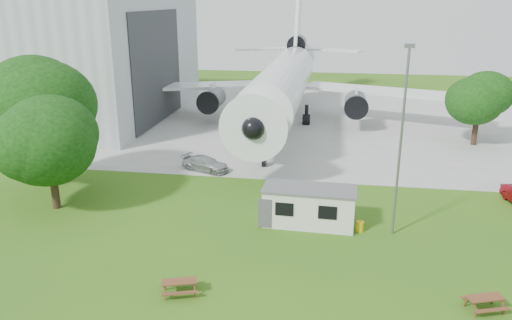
# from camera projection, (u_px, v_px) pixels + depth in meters

# --- Properties ---
(ground) EXTENTS (160.00, 160.00, 0.00)m
(ground) POSITION_uv_depth(u_px,v_px,m) (253.00, 272.00, 27.91)
(ground) COLOR #46791A
(concrete_apron) EXTENTS (120.00, 46.00, 0.03)m
(concrete_apron) POSITION_uv_depth(u_px,v_px,m) (301.00, 118.00, 63.59)
(concrete_apron) COLOR #B7B7B2
(concrete_apron) RESTS_ON ground
(hangar) EXTENTS (43.00, 31.00, 18.55)m
(hangar) POSITION_uv_depth(u_px,v_px,m) (9.00, 40.00, 64.48)
(hangar) COLOR #B2B7BC
(hangar) RESTS_ON ground
(airliner) EXTENTS (46.36, 47.73, 17.69)m
(airliner) POSITION_uv_depth(u_px,v_px,m) (285.00, 79.00, 60.25)
(airliner) COLOR white
(airliner) RESTS_ON ground
(site_cabin) EXTENTS (6.80, 2.93, 2.62)m
(site_cabin) POSITION_uv_depth(u_px,v_px,m) (309.00, 206.00, 33.50)
(site_cabin) COLOR silver
(site_cabin) RESTS_ON ground
(picnic_west) EXTENTS (2.17, 1.97, 0.76)m
(picnic_west) POSITION_uv_depth(u_px,v_px,m) (180.00, 294.00, 25.90)
(picnic_west) COLOR brown
(picnic_west) RESTS_ON ground
(picnic_east) EXTENTS (2.19, 2.00, 0.76)m
(picnic_east) POSITION_uv_depth(u_px,v_px,m) (483.00, 310.00, 24.53)
(picnic_east) COLOR brown
(picnic_east) RESTS_ON ground
(lamp_mast) EXTENTS (0.16, 0.16, 12.00)m
(lamp_mast) POSITION_uv_depth(u_px,v_px,m) (400.00, 145.00, 30.65)
(lamp_mast) COLOR slate
(lamp_mast) RESTS_ON ground
(tree_west_big) EXTENTS (8.65, 8.65, 11.13)m
(tree_west_big) POSITION_uv_depth(u_px,v_px,m) (43.00, 104.00, 38.77)
(tree_west_big) COLOR #382619
(tree_west_big) RESTS_ON ground
(tree_west_small) EXTENTS (7.36, 7.36, 8.85)m
(tree_west_small) POSITION_uv_depth(u_px,v_px,m) (48.00, 140.00, 34.94)
(tree_west_small) COLOR #382619
(tree_west_small) RESTS_ON ground
(tree_far_apron) EXTENTS (6.50, 6.50, 8.10)m
(tree_far_apron) POSITION_uv_depth(u_px,v_px,m) (479.00, 99.00, 50.64)
(tree_far_apron) COLOR #382619
(tree_far_apron) RESTS_ON ground
(car_apron_van) EXTENTS (4.73, 3.17, 1.27)m
(car_apron_van) POSITION_uv_depth(u_px,v_px,m) (205.00, 164.00, 44.16)
(car_apron_van) COLOR #A7AAAF
(car_apron_van) RESTS_ON ground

